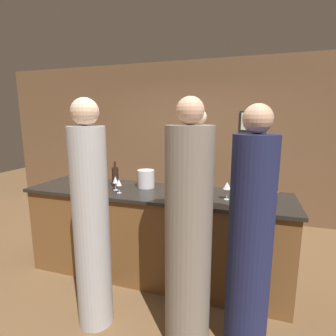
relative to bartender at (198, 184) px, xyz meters
The scene contains 17 objects.
ground_plane 1.31m from the bartender, 108.41° to the right, with size 14.00×14.00×0.00m, color brown.
back_wall 1.32m from the bartender, 104.26° to the left, with size 8.00×0.08×2.80m.
bar_counter 1.04m from the bartender, 108.41° to the right, with size 2.93×0.77×1.00m.
bartender is the anchor object (origin of this frame).
guest_0 1.84m from the bartender, 107.53° to the right, with size 0.30×0.30×1.96m.
guest_1 1.72m from the bartender, 81.06° to the right, with size 0.36×0.36×1.95m.
guest_2 1.78m from the bartender, 66.11° to the right, with size 0.32×0.32×1.90m.
wine_bottle_0 1.20m from the bartender, 134.62° to the right, with size 0.08×0.08×0.30m.
wine_bottle_1 1.10m from the bartender, 35.15° to the right, with size 0.07×0.07×0.30m.
ice_bucket 0.94m from the bartender, 120.35° to the right, with size 0.20×0.20×0.21m.
wine_glass_0 1.27m from the bartender, 126.15° to the right, with size 0.06×0.06×0.16m.
wine_glass_1 1.45m from the bartender, 56.85° to the right, with size 0.07×0.07×0.16m.
wine_glass_2 1.29m from the bartender, 120.45° to the right, with size 0.06×0.06×0.15m.
wine_glass_3 1.12m from the bartender, 63.71° to the right, with size 0.08×0.08×0.18m.
wine_glass_4 1.09m from the bartender, 86.84° to the right, with size 0.07×0.07×0.16m.
wine_glass_5 1.32m from the bartender, 44.67° to the right, with size 0.08×0.08×0.17m.
wine_glass_6 1.48m from the bartender, 125.06° to the right, with size 0.07×0.07×0.16m.
Camera 1 is at (0.99, -2.63, 1.80)m, focal length 28.00 mm.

